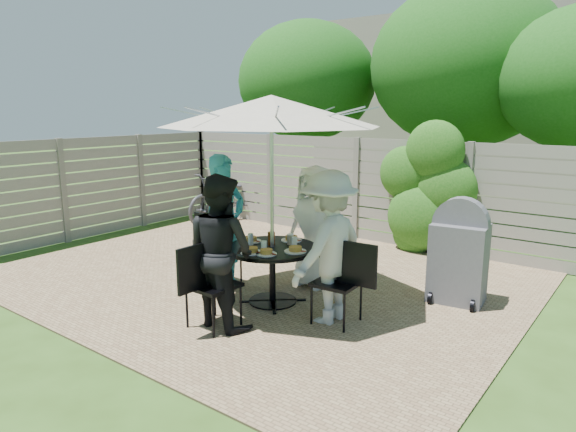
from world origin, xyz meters
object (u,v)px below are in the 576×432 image
Objects in this scene: chair_back at (320,264)px; coffee_cup at (290,240)px; bicycle at (227,198)px; chair_left at (219,265)px; glass_left at (251,239)px; bbq_grill at (459,255)px; plate_front at (251,251)px; chair_right at (338,299)px; plate_left at (251,240)px; syrup_jug at (271,239)px; person_left at (225,223)px; plate_extra at (266,252)px; person_right at (328,248)px; person_back at (314,227)px; person_front at (221,251)px; glass_front at (264,247)px; plate_right at (295,250)px; glass_right at (294,243)px; chair_front at (213,302)px; umbrella at (271,111)px; plate_back at (291,239)px; patio_table at (272,264)px.

chair_back is 7.68× the size of coffee_cup.
bicycle is (-3.70, 2.06, 0.25)m from chair_back.
chair_left reaches higher than glass_left.
chair_left is 3.08m from bbq_grill.
plate_front is at bearing -39.37° from bicycle.
chair_right is at bearing 1.75° from glass_left.
coffee_cup is 0.06× the size of bicycle.
chair_back reaches higher than plate_front.
chair_left is 0.76m from plate_left.
chair_right is 1.15m from syrup_jug.
chair_back is 1.41m from person_left.
plate_extra is 1.50× the size of syrup_jug.
person_right is 14.24× the size of coffee_cup.
plate_left is at bearing -113.45° from person_back.
glass_front is (0.14, 0.56, -0.05)m from person_front.
plate_extra is at bearing -31.50° from glass_front.
person_front is at bearing -135.00° from person_left.
plate_right is 1.86× the size of glass_right.
chair_back is 0.70× the size of bbq_grill.
plate_left is at bearing 176.77° from plate_right.
chair_front is 7.05× the size of glass_front.
umbrella is 2.24m from chair_right.
glass_front reaches higher than plate_right.
chair_left is 3.71× the size of plate_right.
person_front is 14.03× the size of coffee_cup.
person_front is 1.28× the size of bbq_grill.
plate_right is at bearing 42.27° from glass_front.
bicycle reaches higher than chair_back.
bbq_grill is (1.73, 0.43, 0.32)m from chair_back.
umbrella is at bearing -0.95° from chair_left.
person_right is 0.91m from plate_back.
plate_front is 2.17× the size of coffee_cup.
person_left is at bearing 176.77° from plate_right.
chair_back is 6.59× the size of glass_front.
glass_front is at bearing -65.19° from syrup_jug.
person_front reaches higher than bbq_grill.
person_back is 0.78m from syrup_jug.
umbrella is at bearing -90.00° from person_back.
syrup_jug is (-0.32, -0.04, 0.01)m from glass_right.
syrup_jug reaches higher than plate_extra.
chair_left is 1.00× the size of chair_right.
chair_back is 1.13m from plate_left.
plate_extra is 2.00× the size of coffee_cup.
chair_right reaches higher than syrup_jug.
plate_back is 1.00× the size of plate_right.
chair_front is at bearing -108.30° from plate_extra.
syrup_jug is (-0.06, 0.05, 0.30)m from patio_table.
person_left is 0.90× the size of bicycle.
person_left reaches higher than person_front.
person_left is 2.96m from bbq_grill.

